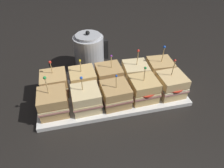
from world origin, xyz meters
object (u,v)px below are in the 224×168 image
serving_platter (112,94)px  sandwich_back_far_right (160,70)px  sandwich_front_far_left (53,103)px  sandwich_front_left (86,99)px  kettle_steel (89,52)px  sandwich_back_left (83,80)px  sandwich_back_right (135,73)px  sandwich_back_far_left (54,84)px  sandwich_front_center (115,95)px  sandwich_back_center (110,76)px  sandwich_front_right (143,89)px  sandwich_front_far_right (171,85)px

serving_platter → sandwich_back_far_right: size_ratio=3.60×
sandwich_front_far_left → sandwich_front_left: (0.12, -0.00, -0.00)m
sandwich_front_left → kettle_steel: kettle_steel is taller
sandwich_back_left → sandwich_back_right: sandwich_back_right is taller
sandwich_back_far_left → sandwich_back_far_right: bearing=-0.4°
sandwich_front_center → sandwich_back_far_right: 0.27m
sandwich_back_far_left → sandwich_back_right: size_ratio=0.92×
sandwich_back_far_left → sandwich_front_center: bearing=-27.7°
kettle_steel → sandwich_back_far_right: bearing=-32.8°
sandwich_front_far_left → sandwich_back_right: bearing=17.9°
sandwich_back_far_right → sandwich_back_center: bearing=179.1°
serving_platter → sandwich_front_center: size_ratio=4.22×
sandwich_front_left → sandwich_front_right: bearing=1.0°
sandwich_front_left → sandwich_front_right: sandwich_front_right is taller
sandwich_back_left → kettle_steel: size_ratio=0.75×
sandwich_front_center → sandwich_back_far_right: size_ratio=0.85×
sandwich_back_right → kettle_steel: 0.26m
sandwich_front_left → sandwich_back_center: bearing=45.4°
serving_platter → sandwich_front_center: (-0.00, -0.06, 0.05)m
sandwich_front_center → sandwich_back_far_left: size_ratio=0.97×
sandwich_front_right → sandwich_back_left: size_ratio=1.03×
sandwich_front_center → sandwich_back_far_right: (0.24, 0.12, 0.00)m
sandwich_front_far_left → sandwich_back_left: sandwich_front_far_left is taller
sandwich_front_far_left → sandwich_front_left: size_ratio=1.10×
sandwich_back_far_left → kettle_steel: 0.26m
sandwich_front_left → sandwich_back_right: size_ratio=0.92×
sandwich_back_left → sandwich_back_far_right: (0.35, -0.00, 0.00)m
sandwich_back_far_right → kettle_steel: (-0.30, 0.19, 0.02)m
sandwich_front_center → serving_platter: bearing=87.7°
sandwich_front_far_left → sandwich_front_far_right: sandwich_front_far_right is taller
sandwich_back_right → serving_platter: bearing=-153.5°
sandwich_front_center → sandwich_back_far_right: sandwich_back_far_right is taller
sandwich_front_right → sandwich_back_far_right: (0.12, 0.11, 0.00)m
sandwich_back_left → sandwich_back_center: sandwich_back_center is taller
sandwich_front_far_left → sandwich_back_center: sandwich_front_far_left is taller
sandwich_back_far_left → sandwich_back_center: 0.24m
sandwich_front_center → sandwich_front_far_right: sandwich_front_far_right is taller
sandwich_front_right → sandwich_back_center: (-0.11, 0.12, -0.00)m
sandwich_back_center → kettle_steel: size_ratio=0.77×
serving_platter → sandwich_front_right: size_ratio=3.96×
sandwich_front_far_left → sandwich_back_left: 0.17m
sandwich_front_right → sandwich_front_far_right: (0.12, -0.00, 0.00)m
sandwich_back_far_right → serving_platter: bearing=-166.6°
sandwich_front_left → sandwich_back_far_left: bearing=134.3°
sandwich_front_left → sandwich_front_far_right: sandwich_front_far_right is taller
sandwich_back_center → sandwich_front_far_left: bearing=-154.3°
sandwich_front_left → sandwich_front_center: sandwich_front_left is taller
sandwich_back_far_right → sandwich_back_left: bearing=180.0°
sandwich_front_left → sandwich_front_center: bearing=-0.6°
sandwich_back_right → kettle_steel: (-0.18, 0.19, 0.03)m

